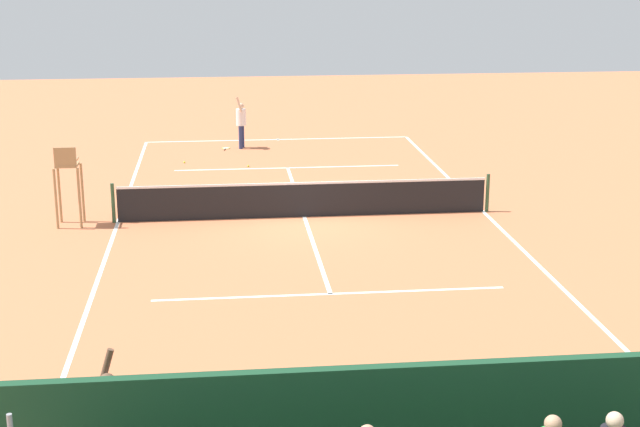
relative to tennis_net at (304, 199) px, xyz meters
The scene contains 10 objects.
ground_plane 0.50m from the tennis_net, ahead, with size 60.00×60.00×0.00m, color #CC7047.
court_line_markings 0.50m from the tennis_net, 90.00° to the right, with size 10.10×22.20×0.01m.
tennis_net is the anchor object (origin of this frame).
umpire_chair 6.26m from the tennis_net, ahead, with size 0.67×0.67×2.14m.
courtside_bench 13.69m from the tennis_net, 104.16° to the left, with size 1.80×0.40×0.93m.
tennis_player 9.63m from the tennis_net, 81.41° to the right, with size 0.46×0.56×1.93m.
tennis_racket 9.70m from the tennis_net, 77.98° to the right, with size 0.35×0.58×0.03m.
tennis_ball_near 6.49m from the tennis_net, 78.37° to the right, with size 0.07×0.07×0.07m, color #CCDB33.
tennis_ball_far 7.97m from the tennis_net, 64.25° to the right, with size 0.07×0.07×0.07m, color #CCDB33.
line_judge 13.69m from the tennis_net, 73.89° to the left, with size 0.41×0.55×1.93m.
Camera 1 is at (2.24, 24.71, 7.00)m, focal length 53.11 mm.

